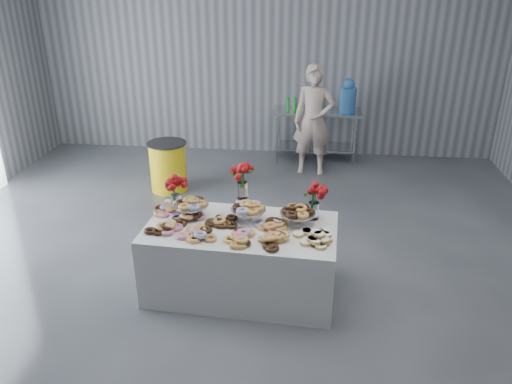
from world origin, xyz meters
TOP-DOWN VIEW (x-y plane):
  - ground at (0.00, 0.00)m, footprint 9.00×9.00m
  - room_walls at (-0.27, 0.07)m, footprint 8.04×9.04m
  - display_table at (0.13, 0.09)m, footprint 1.96×1.11m
  - prep_table at (0.90, 4.10)m, footprint 1.50×0.60m
  - donut_mounds at (0.13, 0.04)m, footprint 1.85×0.91m
  - cake_stand_left at (-0.41, 0.28)m, footprint 0.36×0.36m
  - cake_stand_mid at (0.19, 0.24)m, footprint 0.36×0.36m
  - cake_stand_right at (0.69, 0.21)m, footprint 0.36×0.36m
  - danish_pile at (0.87, -0.10)m, footprint 0.48×0.48m
  - bouquet_left at (-0.60, 0.39)m, footprint 0.26×0.26m
  - bouquet_right at (0.85, 0.35)m, footprint 0.26×0.26m
  - bouquet_center at (0.10, 0.45)m, footprint 0.26×0.26m
  - water_jug at (1.40, 4.10)m, footprint 0.28×0.28m
  - drink_bottles at (0.58, 4.00)m, footprint 0.54×0.08m
  - person at (0.84, 3.52)m, footprint 0.67×0.46m
  - trash_barrel at (-1.32, 2.57)m, footprint 0.59×0.59m

SIDE VIEW (x-z plane):
  - ground at x=0.00m, z-range 0.00..0.00m
  - display_table at x=0.13m, z-range 0.00..0.75m
  - trash_barrel at x=-1.32m, z-range 0.00..0.75m
  - prep_table at x=0.90m, z-range 0.17..1.07m
  - donut_mounds at x=0.13m, z-range 0.75..0.84m
  - danish_pile at x=0.87m, z-range 0.75..0.86m
  - person at x=0.84m, z-range 0.00..1.77m
  - cake_stand_left at x=-0.41m, z-range 0.80..0.98m
  - cake_stand_mid at x=0.19m, z-range 0.80..0.98m
  - cake_stand_right at x=0.69m, z-range 0.80..0.98m
  - drink_bottles at x=0.58m, z-range 0.90..1.17m
  - bouquet_left at x=-0.60m, z-range 0.84..1.26m
  - bouquet_right at x=0.85m, z-range 0.84..1.26m
  - bouquet_center at x=0.10m, z-range 0.84..1.41m
  - water_jug at x=1.40m, z-range 0.87..1.43m
  - room_walls at x=-0.27m, z-range 0.63..4.65m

